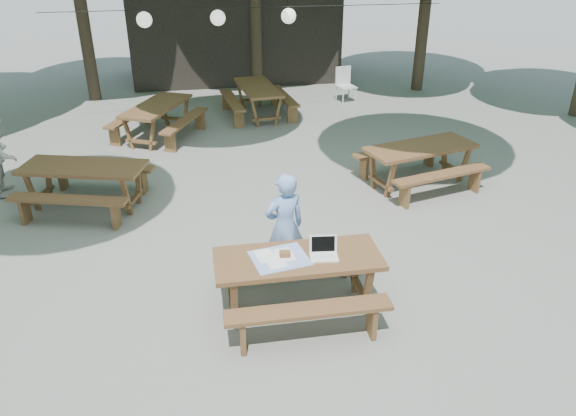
# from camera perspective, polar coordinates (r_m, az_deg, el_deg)

# --- Properties ---
(ground) EXTENTS (80.00, 80.00, 0.00)m
(ground) POSITION_cam_1_polar(r_m,az_deg,el_deg) (8.36, -2.36, -3.94)
(ground) COLOR slate
(ground) RESTS_ON ground
(pavilion) EXTENTS (6.00, 3.00, 2.80)m
(pavilion) POSITION_cam_1_polar(r_m,az_deg,el_deg) (17.91, -5.52, 17.62)
(pavilion) COLOR black
(pavilion) RESTS_ON ground
(main_picnic_table) EXTENTS (2.00, 1.58, 0.75)m
(main_picnic_table) POSITION_cam_1_polar(r_m,az_deg,el_deg) (6.90, 1.00, -7.52)
(main_picnic_table) COLOR #522F1D
(main_picnic_table) RESTS_ON ground
(picnic_table_nw) EXTENTS (2.26, 2.04, 0.75)m
(picnic_table_nw) POSITION_cam_1_polar(r_m,az_deg,el_deg) (9.94, -19.85, 2.15)
(picnic_table_nw) COLOR #522F1D
(picnic_table_nw) RESTS_ON ground
(picnic_table_ne) EXTENTS (2.24, 2.01, 0.75)m
(picnic_table_ne) POSITION_cam_1_polar(r_m,az_deg,el_deg) (10.44, 13.16, 4.30)
(picnic_table_ne) COLOR #522F1D
(picnic_table_ne) RESTS_ON ground
(picnic_table_far_w) EXTENTS (2.25, 2.40, 0.75)m
(picnic_table_far_w) POSITION_cam_1_polar(r_m,az_deg,el_deg) (12.87, -13.06, 8.64)
(picnic_table_far_w) COLOR #522F1D
(picnic_table_far_w) RESTS_ON ground
(picnic_table_far_e) EXTENTS (1.78, 2.08, 0.75)m
(picnic_table_far_e) POSITION_cam_1_polar(r_m,az_deg,el_deg) (14.04, -3.04, 10.83)
(picnic_table_far_e) COLOR #522F1D
(picnic_table_far_e) RESTS_ON ground
(woman) EXTENTS (0.62, 0.49, 1.51)m
(woman) POSITION_cam_1_polar(r_m,az_deg,el_deg) (7.32, -0.34, -1.94)
(woman) COLOR #7BA0E1
(woman) RESTS_ON ground
(second_person) EXTENTS (0.60, 0.73, 1.40)m
(second_person) POSITION_cam_1_polar(r_m,az_deg,el_deg) (10.96, -27.16, 4.81)
(second_person) COLOR beige
(second_person) RESTS_ON ground
(plastic_chair) EXTENTS (0.53, 0.53, 0.90)m
(plastic_chair) POSITION_cam_1_polar(r_m,az_deg,el_deg) (15.36, 5.87, 11.66)
(plastic_chair) COLOR silver
(plastic_chair) RESTS_ON ground
(laptop) EXTENTS (0.36, 0.29, 0.24)m
(laptop) POSITION_cam_1_polar(r_m,az_deg,el_deg) (6.71, 3.64, -4.38)
(laptop) COLOR white
(laptop) RESTS_ON main_picnic_table
(tabletop_clutter) EXTENTS (0.74, 0.66, 0.08)m
(tabletop_clutter) POSITION_cam_1_polar(r_m,az_deg,el_deg) (6.67, -0.80, -5.03)
(tabletop_clutter) COLOR blue
(tabletop_clutter) RESTS_ON main_picnic_table
(paper_lanterns) EXTENTS (9.00, 0.34, 0.38)m
(paper_lanterns) POSITION_cam_1_polar(r_m,az_deg,el_deg) (13.27, -7.08, 18.64)
(paper_lanterns) COLOR black
(paper_lanterns) RESTS_ON ground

